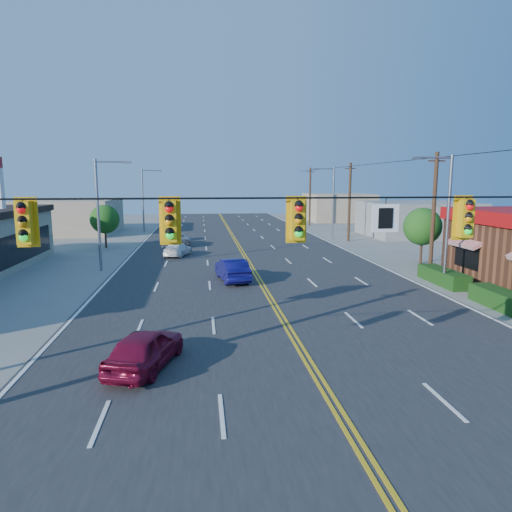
{
  "coord_description": "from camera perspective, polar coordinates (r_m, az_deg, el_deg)",
  "views": [
    {
      "loc": [
        -3.72,
        -11.72,
        6.42
      ],
      "look_at": [
        -0.61,
        13.87,
        2.2
      ],
      "focal_mm": 32.0,
      "sensor_mm": 36.0,
      "label": 1
    }
  ],
  "objects": [
    {
      "name": "bld_east_mid",
      "position": [
        57.93,
        19.53,
        4.39
      ],
      "size": [
        12.0,
        10.0,
        4.0
      ],
      "primitive_type": "cube",
      "color": "gray",
      "rests_on": "ground"
    },
    {
      "name": "car_silver",
      "position": [
        46.57,
        -9.76,
        2.06
      ],
      "size": [
        2.83,
        5.02,
        1.32
      ],
      "primitive_type": "imported",
      "rotation": [
        0.0,
        0.0,
        3.28
      ],
      "color": "#A6A5AA",
      "rests_on": "ground"
    },
    {
      "name": "utility_pole_near",
      "position": [
        33.79,
        21.29,
        4.9
      ],
      "size": [
        0.28,
        0.28,
        8.4
      ],
      "primitive_type": "cylinder",
      "color": "#47301E",
      "rests_on": "ground"
    },
    {
      "name": "tree_kfc_rear",
      "position": [
        38.02,
        20.09,
        3.47
      ],
      "size": [
        2.94,
        2.94,
        4.41
      ],
      "color": "#47301E",
      "rests_on": "ground"
    },
    {
      "name": "streetlight_nw",
      "position": [
        60.17,
        -13.77,
        7.22
      ],
      "size": [
        2.55,
        0.25,
        8.0
      ],
      "color": "gray",
      "rests_on": "ground"
    },
    {
      "name": "car_blue",
      "position": [
        29.61,
        -2.99,
        -1.8
      ],
      "size": [
        2.17,
        4.59,
        1.45
      ],
      "primitive_type": "imported",
      "rotation": [
        0.0,
        0.0,
        3.29
      ],
      "color": "navy",
      "rests_on": "ground"
    },
    {
      "name": "car_magenta",
      "position": [
        16.46,
        -13.69,
        -11.37
      ],
      "size": [
        2.75,
        4.33,
        1.37
      ],
      "primitive_type": "imported",
      "rotation": [
        0.0,
        0.0,
        2.84
      ],
      "color": "maroon",
      "rests_on": "ground"
    },
    {
      "name": "car_white",
      "position": [
        40.0,
        -9.75,
        0.75
      ],
      "size": [
        2.69,
        4.23,
        1.14
      ],
      "primitive_type": "imported",
      "rotation": [
        0.0,
        0.0,
        2.84
      ],
      "color": "white",
      "rests_on": "ground"
    },
    {
      "name": "utility_pole_far",
      "position": [
        67.66,
        6.76,
        7.36
      ],
      "size": [
        0.28,
        0.28,
        8.4
      ],
      "primitive_type": "cylinder",
      "color": "#47301E",
      "rests_on": "ground"
    },
    {
      "name": "streetlight_ne",
      "position": [
        51.83,
        9.43,
        7.07
      ],
      "size": [
        2.55,
        0.25,
        8.0
      ],
      "color": "gray",
      "rests_on": "ground"
    },
    {
      "name": "signal_span",
      "position": [
        12.36,
        10.08,
        2.01
      ],
      "size": [
        24.32,
        0.34,
        9.0
      ],
      "color": "#47301E",
      "rests_on": "ground"
    },
    {
      "name": "road",
      "position": [
        32.57,
        -0.22,
        -2.02
      ],
      "size": [
        20.0,
        120.0,
        0.06
      ],
      "primitive_type": "cube",
      "color": "#2D2D30",
      "rests_on": "ground"
    },
    {
      "name": "streetlight_sw",
      "position": [
        34.51,
        -18.83,
        5.64
      ],
      "size": [
        2.55,
        0.25,
        8.0
      ],
      "color": "gray",
      "rests_on": "ground"
    },
    {
      "name": "tree_west",
      "position": [
        46.79,
        -18.39,
        4.38
      ],
      "size": [
        2.8,
        2.8,
        4.2
      ],
      "color": "#47301E",
      "rests_on": "ground"
    },
    {
      "name": "bld_west_far",
      "position": [
        62.05,
        -22.18,
        4.62
      ],
      "size": [
        11.0,
        12.0,
        4.2
      ],
      "primitive_type": "cube",
      "color": "tan",
      "rests_on": "ground"
    },
    {
      "name": "bld_east_far",
      "position": [
        77.26,
        10.26,
        6.02
      ],
      "size": [
        10.0,
        10.0,
        4.4
      ],
      "primitive_type": "cube",
      "color": "tan",
      "rests_on": "ground"
    },
    {
      "name": "streetlight_se",
      "position": [
        29.59,
        22.56,
        4.9
      ],
      "size": [
        2.55,
        0.25,
        8.0
      ],
      "color": "gray",
      "rests_on": "ground"
    },
    {
      "name": "ground",
      "position": [
        13.87,
        9.97,
        -18.43
      ],
      "size": [
        160.0,
        160.0,
        0.0
      ],
      "primitive_type": "plane",
      "color": "gray",
      "rests_on": "ground"
    },
    {
      "name": "utility_pole_mid",
      "position": [
        50.35,
        11.6,
        6.58
      ],
      "size": [
        0.28,
        0.28,
        8.4
      ],
      "primitive_type": "cylinder",
      "color": "#47301E",
      "rests_on": "ground"
    }
  ]
}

